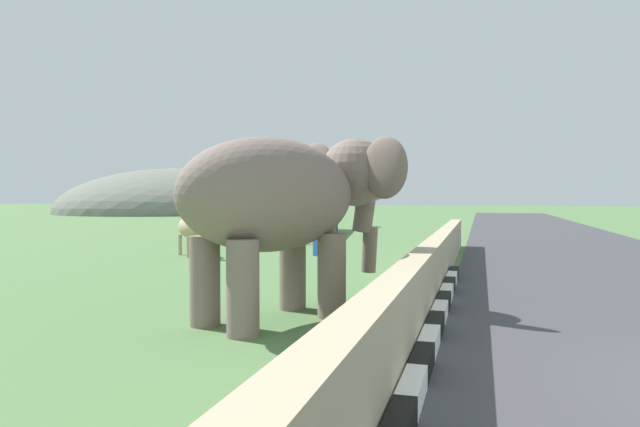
% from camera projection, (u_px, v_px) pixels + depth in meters
% --- Properties ---
extents(striped_curb, '(16.20, 0.20, 0.24)m').
position_uv_depth(striped_curb, '(417.00, 376.00, 5.57)').
color(striped_curb, white).
rests_on(striped_curb, ground_plane).
extents(barrier_parapet, '(28.00, 0.36, 1.00)m').
position_uv_depth(barrier_parapet, '(414.00, 296.00, 7.90)').
color(barrier_parapet, tan).
rests_on(barrier_parapet, ground_plane).
extents(elephant, '(3.95, 3.44, 2.86)m').
position_uv_depth(elephant, '(289.00, 197.00, 8.77)').
color(elephant, '#7C6861').
rests_on(elephant, ground_plane).
extents(person_handler, '(0.47, 0.59, 1.66)m').
position_uv_depth(person_handler, '(325.00, 250.00, 10.00)').
color(person_handler, navy).
rests_on(person_handler, ground_plane).
extents(bus_orange, '(8.36, 3.74, 3.50)m').
position_uv_depth(bus_orange, '(273.00, 192.00, 29.39)').
color(bus_orange, orange).
rests_on(bus_orange, ground_plane).
extents(cow_near, '(1.63, 1.64, 1.23)m').
position_uv_depth(cow_near, '(190.00, 228.00, 17.87)').
color(cow_near, tan).
rests_on(cow_near, ground_plane).
extents(cow_mid, '(1.69, 1.58, 1.23)m').
position_uv_depth(cow_mid, '(272.00, 222.00, 21.99)').
color(cow_mid, tan).
rests_on(cow_mid, ground_plane).
extents(cow_far, '(1.89, 1.17, 1.23)m').
position_uv_depth(cow_far, '(362.00, 212.00, 35.33)').
color(cow_far, '#473323').
rests_on(cow_far, ground_plane).
extents(hill_east, '(32.93, 26.34, 10.17)m').
position_uv_depth(hill_east, '(187.00, 212.00, 67.74)').
color(hill_east, slate).
rests_on(hill_east, ground_plane).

